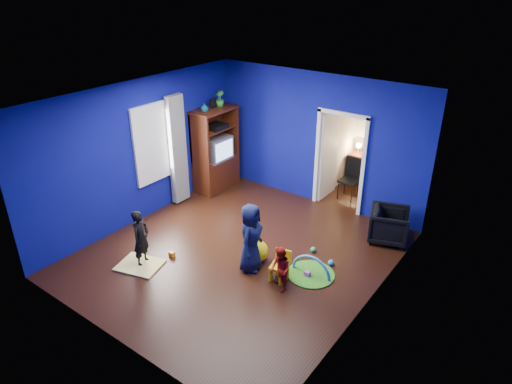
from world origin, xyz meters
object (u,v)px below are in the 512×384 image
Objects in this scene: child_navy at (251,238)px; child_black at (141,238)px; crt_tv at (217,148)px; play_mat at (311,274)px; tv_armoire at (215,150)px; folding_chair at (349,180)px; vase at (204,107)px; hopper_ball at (257,251)px; kid_chair at (279,268)px; toddler_red at (280,269)px; study_desk at (366,170)px; armchair at (389,225)px.

child_black is at bearing 106.04° from child_navy.
crt_tv is (-0.98, 3.19, 0.49)m from child_black.
crt_tv is 4.09m from play_mat.
tv_armoire is 3.16m from folding_chair.
child_black is 3.38m from crt_tv.
child_navy is at bearing -39.23° from tv_armoire.
crt_tv reaches higher than play_mat.
vase reaches higher than crt_tv.
folding_chair is at bearing 86.61° from hopper_ball.
crt_tv is at bearing 154.37° from play_mat.
hopper_ball is 0.50× the size of play_mat.
child_navy is at bearing -35.13° from vase.
vase is 4.16m from kid_chair.
toddler_red is at bearing -80.91° from folding_chair.
study_desk is at bearing 39.57° from tv_armoire.
folding_chair is (0.14, 3.53, -0.17)m from child_navy.
kid_chair is (3.25, -1.86, -1.80)m from vase.
tv_armoire reaches higher than child_navy.
child_black is 2.11× the size of kid_chair.
vase is 0.20× the size of folding_chair.
hopper_ball is 1.04m from play_mat.
vase is at bearing 4.01° from child_black.
toddler_red is 0.86× the size of folding_chair.
study_desk is at bearing 130.93° from toddler_red.
hopper_ball is at bearing -175.63° from toddler_red.
hopper_ball is 0.46× the size of study_desk.
child_black is 2.52m from toddler_red.
vase is 1.07m from crt_tv.
vase is 0.26× the size of crt_tv.
kid_chair is at bearing -29.85° from vase.
tv_armoire is (-4.25, -0.15, 0.65)m from armchair.
child_navy is 1.52× the size of play_mat.
hopper_ball is (2.61, -1.62, -1.85)m from vase.
kid_chair is 3.56m from folding_chair.
armchair is 4.30m from tv_armoire.
folding_chair is (0.00, -0.96, 0.09)m from study_desk.
folding_chair reaches higher than play_mat.
kid_chair is at bearing -34.00° from crt_tv.
crt_tv reaches higher than toddler_red.
vase reaches higher than folding_chair.
toddler_red is at bearing -108.19° from play_mat.
child_black is 5.85× the size of vase.
child_black is at bearing -141.28° from hopper_ball.
toddler_red is 1.58× the size of kid_chair.
armchair is at bearing 6.11° from vase.
folding_chair reaches higher than toddler_red.
toddler_red is at bearing -34.83° from tv_armoire.
child_navy is at bearing -92.34° from folding_chair.
child_navy is at bearing -78.69° from hopper_ball.
crt_tv reaches higher than child_navy.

